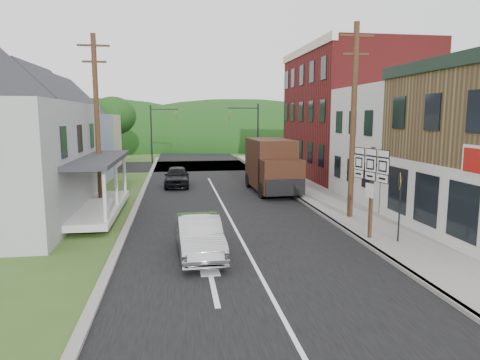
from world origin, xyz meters
name	(u,v)px	position (x,y,z in m)	size (l,w,h in m)	color
ground	(245,247)	(0.00, 0.00, 0.00)	(120.00, 120.00, 0.00)	#2D4719
road	(218,197)	(0.00, 10.00, 0.00)	(9.00, 90.00, 0.02)	black
cross_road	(202,166)	(0.00, 27.00, 0.00)	(60.00, 9.00, 0.02)	black
sidewalk_right	(323,200)	(5.90, 8.00, 0.07)	(2.80, 55.00, 0.15)	slate
curb_right	(301,200)	(4.55, 8.00, 0.07)	(0.20, 55.00, 0.15)	slate
curb_left	(137,205)	(-4.65, 8.00, 0.06)	(0.30, 55.00, 0.12)	slate
storefront_white	(418,144)	(11.30, 7.50, 3.25)	(8.00, 7.00, 6.50)	silver
storefront_red	(352,114)	(11.30, 17.00, 5.00)	(8.00, 12.00, 10.00)	maroon
house_blue	(55,133)	(-11.00, 17.00, 3.69)	(7.14, 8.16, 7.28)	#8A9BBC
house_cream	(76,129)	(-11.50, 26.00, 3.69)	(7.14, 8.16, 7.28)	beige
utility_pole_right	(353,120)	(5.60, 3.50, 4.66)	(1.60, 0.26, 9.00)	#472D19
utility_pole_left	(97,120)	(-6.50, 8.00, 4.66)	(1.60, 0.26, 9.00)	#472D19
traffic_signal_right	(250,128)	(4.30, 23.50, 3.76)	(2.87, 0.20, 6.00)	black
traffic_signal_left	(158,127)	(-4.30, 30.50, 3.76)	(2.87, 0.20, 6.00)	black
tree_left_d	(113,116)	(-9.00, 32.00, 4.88)	(4.80, 4.80, 6.94)	#382616
forested_ridge	(191,146)	(0.00, 55.00, 0.00)	(90.00, 30.00, 16.00)	#133610
silver_sedan	(200,237)	(-1.72, -0.81, 0.69)	(1.46, 4.19, 1.38)	#B2B2B7
dark_sedan	(177,177)	(-2.45, 14.37, 0.70)	(1.66, 4.12, 1.40)	black
delivery_van	(272,166)	(3.60, 11.29, 1.71)	(2.65, 6.11, 3.38)	black
route_sign_cluster	(371,180)	(4.88, -0.06, 2.45)	(0.50, 2.00, 3.55)	#472D19
warning_sign	(400,197)	(5.75, -0.66, 1.85)	(0.31, 0.68, 2.66)	black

